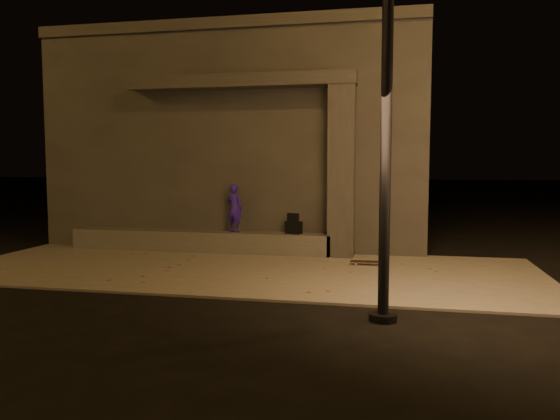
% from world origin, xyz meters
% --- Properties ---
extents(ground, '(120.00, 120.00, 0.00)m').
position_xyz_m(ground, '(0.00, 0.00, 0.00)').
color(ground, black).
rests_on(ground, ground).
extents(sidewalk, '(11.00, 4.40, 0.04)m').
position_xyz_m(sidewalk, '(0.00, 2.00, 0.02)').
color(sidewalk, slate).
rests_on(sidewalk, ground).
extents(building, '(9.00, 5.10, 5.22)m').
position_xyz_m(building, '(-1.00, 6.49, 2.61)').
color(building, '#373432').
rests_on(building, ground).
extents(ledge, '(6.00, 0.55, 0.45)m').
position_xyz_m(ledge, '(-1.50, 3.75, 0.27)').
color(ledge, '#53514C').
rests_on(ledge, sidewalk).
extents(column, '(0.55, 0.55, 3.60)m').
position_xyz_m(column, '(1.70, 3.75, 1.84)').
color(column, '#373432').
rests_on(column, sidewalk).
extents(canopy, '(5.00, 0.70, 0.28)m').
position_xyz_m(canopy, '(-0.50, 3.80, 3.78)').
color(canopy, '#373432').
rests_on(canopy, column).
extents(skateboarder, '(0.45, 0.36, 1.07)m').
position_xyz_m(skateboarder, '(-0.67, 3.75, 1.03)').
color(skateboarder, '#321AAC').
rests_on(skateboarder, ledge).
extents(backpack, '(0.38, 0.32, 0.46)m').
position_xyz_m(backpack, '(0.67, 3.75, 0.65)').
color(backpack, black).
rests_on(backpack, ledge).
extents(skateboard, '(0.68, 0.18, 0.08)m').
position_xyz_m(skateboard, '(2.32, 2.81, 0.10)').
color(skateboard, black).
rests_on(skateboard, sidewalk).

